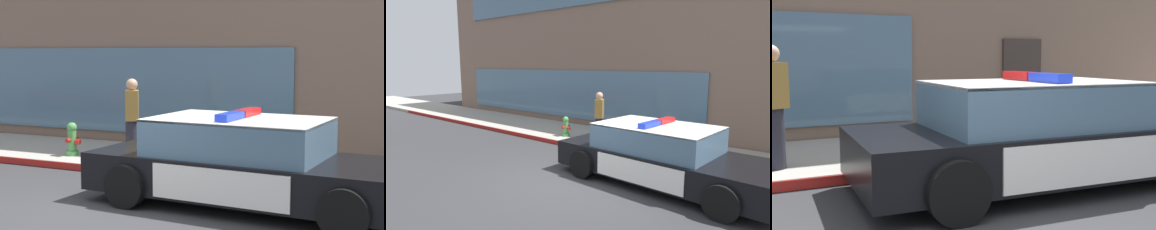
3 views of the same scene
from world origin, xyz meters
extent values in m
plane|color=#303033|center=(0.00, 0.00, 0.00)|extent=(48.00, 48.00, 0.00)
cube|color=#A39E93|center=(0.00, 3.80, 0.07)|extent=(48.00, 2.89, 0.15)
cube|color=maroon|center=(0.00, 2.35, 0.08)|extent=(28.80, 0.04, 0.14)
cube|color=#7A6051|center=(-2.52, 9.43, 3.99)|extent=(22.16, 8.27, 7.98)
cube|color=slate|center=(-5.18, 5.27, 1.45)|extent=(13.30, 0.08, 2.10)
cube|color=black|center=(1.89, 1.21, 0.50)|extent=(5.17, 2.20, 0.60)
cube|color=silver|center=(3.51, 1.13, 0.67)|extent=(1.82, 1.99, 0.05)
cube|color=silver|center=(0.12, 1.30, 0.67)|extent=(1.51, 1.98, 0.05)
cube|color=silver|center=(1.84, 2.20, 0.50)|extent=(2.13, 0.14, 0.51)
cube|color=silver|center=(1.74, 0.23, 0.50)|extent=(2.13, 0.14, 0.51)
cube|color=yellow|center=(1.84, 2.22, 0.50)|extent=(0.22, 0.02, 0.26)
cube|color=slate|center=(1.69, 1.22, 1.07)|extent=(2.72, 1.88, 0.60)
cube|color=silver|center=(1.69, 1.22, 1.36)|extent=(2.72, 1.88, 0.04)
cube|color=red|center=(1.71, 1.57, 1.44)|extent=(0.23, 0.67, 0.11)
cube|color=blue|center=(1.67, 0.87, 1.44)|extent=(0.23, 0.67, 0.11)
cylinder|color=black|center=(3.61, 2.10, 0.34)|extent=(0.69, 0.25, 0.68)
cylinder|color=black|center=(3.52, 0.15, 0.34)|extent=(0.69, 0.25, 0.68)
cylinder|color=black|center=(0.27, 2.27, 0.34)|extent=(0.69, 0.25, 0.68)
cylinder|color=black|center=(0.17, 0.32, 0.34)|extent=(0.69, 0.25, 0.68)
cylinder|color=#4C994C|center=(-2.87, 3.08, 0.20)|extent=(0.28, 0.28, 0.10)
cylinder|color=#4C994C|center=(-2.87, 3.08, 0.47)|extent=(0.19, 0.19, 0.45)
sphere|color=#4C994C|center=(-2.87, 3.08, 0.77)|extent=(0.22, 0.22, 0.22)
cylinder|color=#B21E19|center=(-2.87, 3.08, 0.84)|extent=(0.06, 0.06, 0.05)
cylinder|color=#B21E19|center=(-2.87, 2.94, 0.50)|extent=(0.09, 0.10, 0.09)
cylinder|color=#B21E19|center=(-2.87, 3.23, 0.50)|extent=(0.09, 0.10, 0.09)
cylinder|color=#B21E19|center=(-2.72, 3.08, 0.46)|extent=(0.10, 0.12, 0.12)
cylinder|color=#23232D|center=(-1.33, 3.06, 0.57)|extent=(0.28, 0.28, 0.85)
cube|color=olive|center=(-1.33, 3.06, 1.31)|extent=(0.42, 0.48, 0.62)
sphere|color=tan|center=(-1.33, 3.06, 1.74)|extent=(0.24, 0.24, 0.24)
camera|label=1|loc=(4.82, -7.25, 2.39)|focal=54.68mm
camera|label=2|loc=(5.12, -5.75, 2.80)|focal=30.87mm
camera|label=3|loc=(-1.78, -3.82, 1.69)|focal=43.92mm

